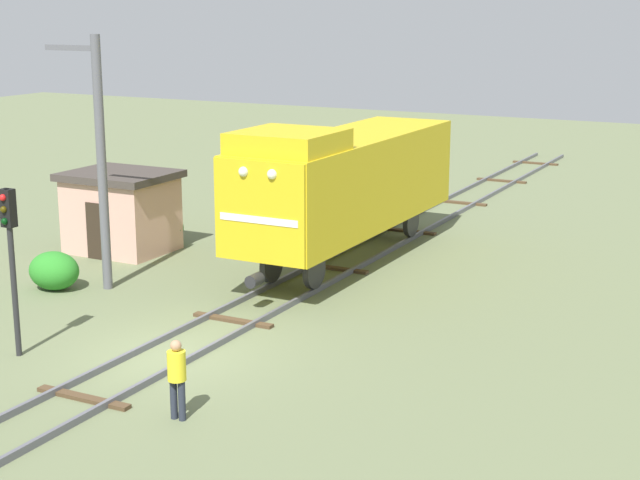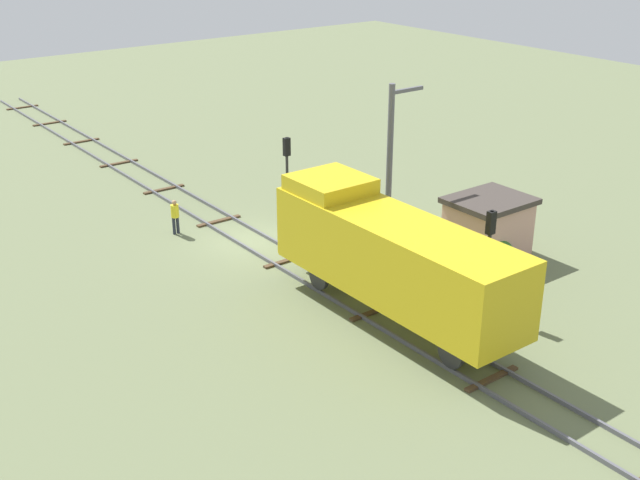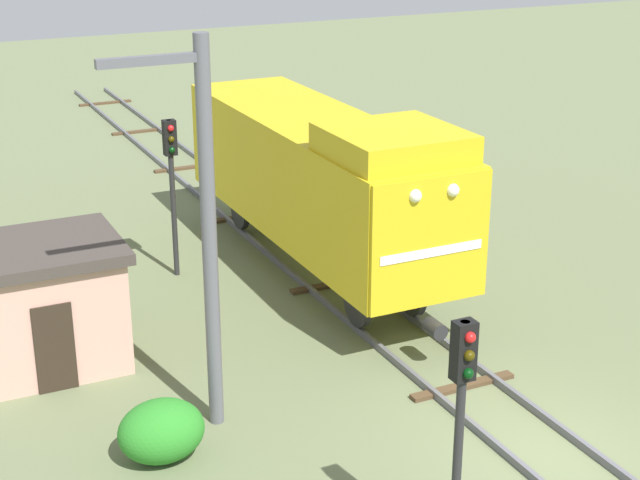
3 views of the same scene
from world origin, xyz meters
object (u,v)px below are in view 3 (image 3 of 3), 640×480
at_px(catenary_mast, 205,229).
at_px(traffic_signal_mid, 171,169).
at_px(relay_hut, 40,304).
at_px(traffic_signal_near, 461,401).
at_px(locomotive, 320,174).

bearing_deg(catenary_mast, traffic_signal_mid, 77.41).
bearing_deg(catenary_mast, relay_hut, 122.31).
bearing_deg(relay_hut, traffic_signal_mid, 41.38).
distance_m(traffic_signal_near, traffic_signal_mid, 12.98).
xyz_separation_m(traffic_signal_mid, catenary_mast, (-1.67, -7.46, 1.06)).
relative_size(traffic_signal_mid, relay_hut, 1.19).
height_order(traffic_signal_mid, catenary_mast, catenary_mast).
height_order(traffic_signal_near, catenary_mast, catenary_mast).
relative_size(locomotive, catenary_mast, 1.56).
bearing_deg(relay_hut, catenary_mast, -57.69).
distance_m(traffic_signal_mid, relay_hut, 5.67).
xyz_separation_m(catenary_mast, relay_hut, (-2.43, 3.85, -2.57)).
distance_m(traffic_signal_mid, catenary_mast, 7.72).
distance_m(traffic_signal_near, relay_hut, 10.41).
bearing_deg(traffic_signal_near, catenary_mast, 108.67).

